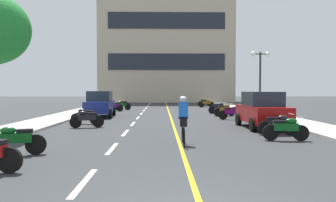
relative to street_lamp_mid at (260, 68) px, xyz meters
name	(u,v)px	position (x,y,z in m)	size (l,w,h in m)	color
ground_plane	(167,115)	(-7.12, 0.46, -3.59)	(140.00, 140.00, 0.00)	#2D3033
curb_left	(82,111)	(-14.32, 3.46, -3.53)	(2.40, 72.00, 0.12)	#B7B2A8
curb_right	(249,111)	(0.08, 3.46, -3.53)	(2.40, 72.00, 0.12)	#B7B2A8
lane_dash_0	(84,182)	(-9.12, -18.54, -3.59)	(0.14, 2.20, 0.01)	silver
lane_dash_1	(112,148)	(-9.12, -14.54, -3.59)	(0.14, 2.20, 0.01)	silver
lane_dash_2	(125,133)	(-9.12, -10.54, -3.59)	(0.14, 2.20, 0.01)	silver
lane_dash_3	(133,124)	(-9.12, -6.54, -3.59)	(0.14, 2.20, 0.01)	silver
lane_dash_4	(138,118)	(-9.12, -2.54, -3.59)	(0.14, 2.20, 0.01)	silver
lane_dash_5	(141,114)	(-9.12, 1.46, -3.59)	(0.14, 2.20, 0.01)	silver
lane_dash_6	(144,111)	(-9.12, 5.46, -3.59)	(0.14, 2.20, 0.01)	silver
lane_dash_7	(146,108)	(-9.12, 9.46, -3.59)	(0.14, 2.20, 0.01)	silver
lane_dash_8	(148,106)	(-9.12, 13.46, -3.59)	(0.14, 2.20, 0.01)	silver
lane_dash_9	(149,105)	(-9.12, 17.46, -3.59)	(0.14, 2.20, 0.01)	silver
lane_dash_10	(150,103)	(-9.12, 21.46, -3.59)	(0.14, 2.20, 0.01)	silver
lane_dash_11	(151,102)	(-9.12, 25.46, -3.59)	(0.14, 2.20, 0.01)	silver
centre_line_yellow	(169,112)	(-6.87, 3.46, -3.59)	(0.12, 66.00, 0.01)	gold
office_building	(166,38)	(-6.75, 28.51, 6.52)	(20.57, 8.23, 20.22)	#BCAD93
street_lamp_mid	(260,68)	(0.00, 0.00, 0.00)	(1.46, 0.36, 4.69)	black
parked_car_near	(262,110)	(-2.50, -8.85, -2.68)	(1.95, 4.21, 1.82)	black
parked_car_mid	(100,104)	(-11.87, -1.59, -2.68)	(2.07, 4.27, 1.82)	black
motorcycle_1	(15,139)	(-11.76, -15.68, -3.12)	(1.67, 0.71, 0.92)	black
motorcycle_2	(286,128)	(-2.84, -13.00, -3.12)	(1.70, 0.60, 0.92)	black
motorcycle_3	(278,124)	(-2.61, -11.51, -3.12)	(1.70, 0.60, 0.92)	black
motorcycle_4	(87,118)	(-11.28, -8.51, -3.12)	(1.67, 0.68, 0.92)	black
motorcycle_5	(85,116)	(-11.77, -6.70, -3.12)	(1.69, 0.60, 0.92)	black
motorcycle_6	(232,112)	(-3.00, -4.05, -3.12)	(1.70, 0.60, 0.92)	black
motorcycle_7	(225,110)	(-2.93, -1.28, -3.12)	(1.66, 0.73, 0.92)	black
motorcycle_8	(219,108)	(-2.89, 1.45, -3.12)	(1.70, 0.60, 0.92)	black
motorcycle_9	(113,106)	(-11.75, 4.23, -3.12)	(1.70, 0.60, 0.92)	black
motorcycle_10	(122,105)	(-11.27, 6.39, -3.12)	(1.70, 0.60, 0.92)	black
motorcycle_11	(122,104)	(-11.48, 8.36, -3.12)	(1.70, 0.60, 0.92)	black
motorcycle_12	(207,103)	(-2.59, 11.10, -3.12)	(1.70, 0.60, 0.92)	black
motorcycle_13	(205,102)	(-2.48, 13.10, -3.12)	(1.67, 0.70, 0.92)	black
cyclist_rider	(183,119)	(-6.75, -13.75, -2.70)	(0.42, 1.77, 1.71)	black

